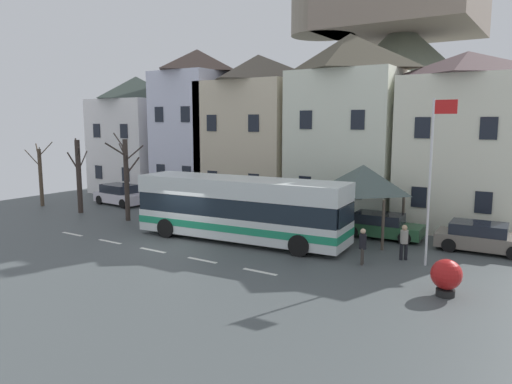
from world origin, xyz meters
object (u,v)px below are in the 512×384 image
Objects in this scene: bus_shelter at (363,179)px; harbour_buoy at (446,276)px; townhouse_01 at (198,126)px; hilltop_castle at (399,95)px; townhouse_03 at (348,127)px; pedestrian_01 at (404,240)px; bare_tree_00 at (40,175)px; bare_tree_01 at (126,177)px; pedestrian_00 at (363,244)px; parked_car_01 at (186,204)px; townhouse_02 at (258,131)px; parked_car_00 at (120,195)px; bare_tree_02 at (79,175)px; flagpole at (432,171)px; transit_bus at (240,209)px; parked_car_03 at (381,226)px; townhouse_04 at (463,142)px; parked_car_02 at (482,237)px; public_bench at (390,223)px; townhouse_00 at (138,135)px.

harbour_buoy is (5.44, -6.33, -2.37)m from bus_shelter.
hilltop_castle reaches higher than townhouse_01.
townhouse_03 reaches higher than pedestrian_01.
harbour_buoy is at bearing -53.71° from townhouse_03.
bare_tree_00 is 0.86× the size of bare_tree_01.
bus_shelter is at bearing 110.96° from pedestrian_00.
townhouse_03 is at bearing 38.10° from parked_car_01.
bare_tree_00 is (-12.66, -8.98, -3.07)m from townhouse_02.
pedestrian_01 is at bearing -24.12° from townhouse_01.
pedestrian_00 reaches higher than parked_car_00.
parked_car_00 is 2.70× the size of pedestrian_00.
harbour_buoy is 23.94m from bare_tree_02.
flagpole is at bearing 0.88° from bare_tree_02.
bare_tree_02 is at bearing 173.36° from transit_bus.
townhouse_03 is 17.75m from bare_tree_02.
parked_car_03 is (0.81, 0.71, -2.47)m from bus_shelter.
pedestrian_00 is at bearing -63.90° from townhouse_03.
flagpole is (4.05, -3.03, 0.94)m from bus_shelter.
townhouse_04 is 17.04m from parked_car_01.
parked_car_02 reaches higher than public_bench.
bare_tree_01 is at bearing -170.56° from parked_car_02.
townhouse_00 is 23.38m from public_bench.
hilltop_castle is at bearing 107.54° from pedestrian_01.
parked_car_02 is 2.86× the size of public_bench.
bare_tree_00 is 9.05m from bare_tree_01.
hilltop_castle is at bearing 106.08° from public_bench.
harbour_buoy is (10.45, -2.54, -0.89)m from transit_bus.
townhouse_00 reaches higher than harbour_buoy.
bus_shelter is 8.68m from harbour_buoy.
townhouse_04 reaches higher than pedestrian_00.
townhouse_01 reaches higher than pedestrian_00.
pedestrian_00 is 20.01m from bare_tree_02.
parked_car_00 is at bearing -162.44° from townhouse_03.
transit_bus is (10.32, -9.25, -4.07)m from townhouse_01.
harbour_buoy is 0.27× the size of bare_tree_02.
flagpole is at bearing -23.66° from townhouse_01.
parked_car_03 is at bearing -16.41° from townhouse_01.
townhouse_03 is at bearing 130.74° from flagpole.
transit_bus is 7.42m from parked_car_03.
townhouse_01 is at bearing 160.90° from parked_car_03.
public_bench is at bearing 88.25° from parked_car_03.
parked_car_03 reaches higher than public_bench.
townhouse_02 is 8.10× the size of harbour_buoy.
harbour_buoy is (8.42, -11.47, -4.93)m from townhouse_03.
townhouse_03 is 2.46× the size of parked_car_01.
bus_shelter is 0.92× the size of parked_car_02.
bus_shelter is 3.61m from public_bench.
flagpole is (-1.56, -3.70, 3.38)m from parked_car_02.
townhouse_01 is 22.06m from parked_car_02.
pedestrian_01 reaches higher than parked_car_02.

